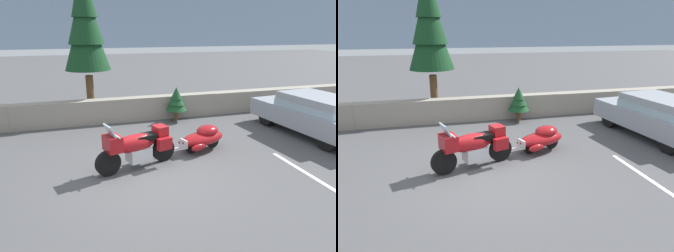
% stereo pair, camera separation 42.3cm
% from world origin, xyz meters
% --- Properties ---
extents(ground_plane, '(80.00, 80.00, 0.00)m').
position_xyz_m(ground_plane, '(0.00, 0.00, 0.00)').
color(ground_plane, '#4C4C4F').
extents(stone_guard_wall, '(24.00, 0.62, 0.94)m').
position_xyz_m(stone_guard_wall, '(0.23, 5.05, 0.46)').
color(stone_guard_wall, gray).
rests_on(stone_guard_wall, ground).
extents(distant_ridgeline, '(240.00, 80.00, 16.00)m').
position_xyz_m(distant_ridgeline, '(0.00, 95.06, 8.00)').
color(distant_ridgeline, '#7F93AD').
rests_on(distant_ridgeline, ground).
extents(touring_motorcycle, '(2.25, 1.14, 1.33)m').
position_xyz_m(touring_motorcycle, '(-0.24, 0.54, 0.62)').
color(touring_motorcycle, black).
rests_on(touring_motorcycle, ground).
extents(car_shaped_trailer, '(2.21, 1.11, 0.76)m').
position_xyz_m(car_shaped_trailer, '(1.93, 1.19, 0.41)').
color(car_shaped_trailer, black).
rests_on(car_shaped_trailer, ground).
extents(sedan_at_right_edge, '(2.22, 4.65, 1.41)m').
position_xyz_m(sedan_at_right_edge, '(6.18, 1.44, 0.77)').
color(sedan_at_right_edge, black).
rests_on(sedan_at_right_edge, ground).
extents(pine_tree_tall, '(1.81, 1.81, 6.04)m').
position_xyz_m(pine_tree_tall, '(-1.05, 6.02, 3.78)').
color(pine_tree_tall, brown).
rests_on(pine_tree_tall, ground).
extents(pine_sapling_near, '(0.84, 0.84, 1.37)m').
position_xyz_m(pine_sapling_near, '(2.16, 4.44, 0.85)').
color(pine_sapling_near, brown).
rests_on(pine_sapling_near, ground).
extents(parking_stripe_marker, '(0.12, 3.60, 0.01)m').
position_xyz_m(parking_stripe_marker, '(3.86, -1.50, 0.00)').
color(parking_stripe_marker, silver).
rests_on(parking_stripe_marker, ground).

